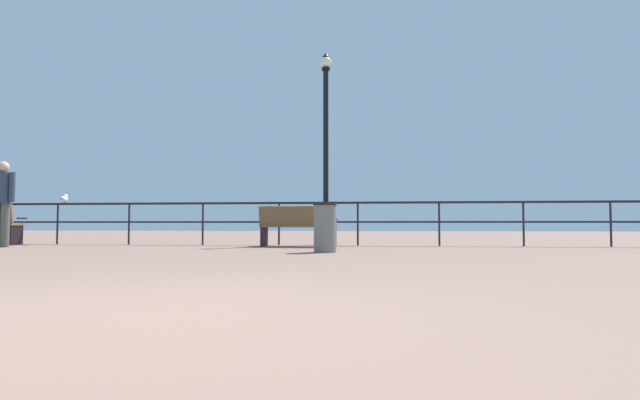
{
  "coord_description": "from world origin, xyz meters",
  "views": [
    {
      "loc": [
        1.23,
        -2.49,
        0.49
      ],
      "look_at": [
        0.1,
        8.22,
        1.0
      ],
      "focal_mm": 28.17,
      "sensor_mm": 36.0,
      "label": 1
    }
  ],
  "objects_px": {
    "trash_bin": "(325,227)",
    "lamppost_center": "(326,149)",
    "person_by_bench": "(3,198)",
    "seagull_on_rail": "(64,199)",
    "bench_near_left": "(298,224)"
  },
  "relations": [
    {
      "from": "trash_bin",
      "to": "lamppost_center",
      "type": "bearing_deg",
      "value": 95.06
    },
    {
      "from": "person_by_bench",
      "to": "seagull_on_rail",
      "type": "bearing_deg",
      "value": 76.84
    },
    {
      "from": "lamppost_center",
      "to": "person_by_bench",
      "type": "distance_m",
      "value": 6.96
    },
    {
      "from": "seagull_on_rail",
      "to": "trash_bin",
      "type": "bearing_deg",
      "value": -22.54
    },
    {
      "from": "bench_near_left",
      "to": "person_by_bench",
      "type": "bearing_deg",
      "value": -172.1
    },
    {
      "from": "bench_near_left",
      "to": "seagull_on_rail",
      "type": "distance_m",
      "value": 5.81
    },
    {
      "from": "bench_near_left",
      "to": "trash_bin",
      "type": "relative_size",
      "value": 1.96
    },
    {
      "from": "person_by_bench",
      "to": "seagull_on_rail",
      "type": "relative_size",
      "value": 4.0
    },
    {
      "from": "lamppost_center",
      "to": "seagull_on_rail",
      "type": "height_order",
      "value": "lamppost_center"
    },
    {
      "from": "seagull_on_rail",
      "to": "lamppost_center",
      "type": "bearing_deg",
      "value": 2.53
    },
    {
      "from": "bench_near_left",
      "to": "lamppost_center",
      "type": "distance_m",
      "value": 2.06
    },
    {
      "from": "trash_bin",
      "to": "seagull_on_rail",
      "type": "bearing_deg",
      "value": 157.46
    },
    {
      "from": "person_by_bench",
      "to": "lamppost_center",
      "type": "bearing_deg",
      "value": 15.37
    },
    {
      "from": "person_by_bench",
      "to": "seagull_on_rail",
      "type": "height_order",
      "value": "person_by_bench"
    },
    {
      "from": "person_by_bench",
      "to": "trash_bin",
      "type": "bearing_deg",
      "value": -9.6
    }
  ]
}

